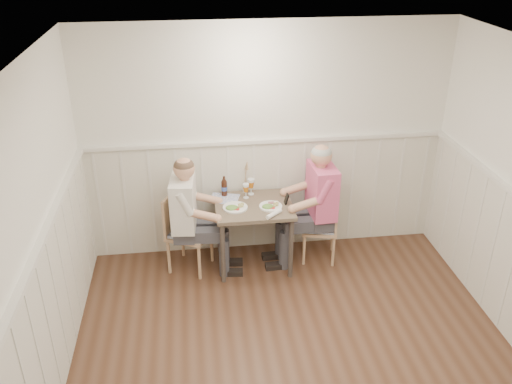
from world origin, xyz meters
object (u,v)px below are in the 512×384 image
at_px(chair_right, 324,224).
at_px(grass_vase, 245,178).
at_px(diner_cream, 189,225).
at_px(beer_bottle, 224,187).
at_px(chair_left, 185,229).
at_px(man_in_pink, 317,213).
at_px(dining_table, 254,213).

xyz_separation_m(chair_right, grass_vase, (-0.86, 0.29, 0.49)).
xyz_separation_m(diner_cream, beer_bottle, (0.40, 0.30, 0.28)).
xyz_separation_m(chair_left, beer_bottle, (0.45, 0.20, 0.37)).
height_order(chair_left, grass_vase, grass_vase).
bearing_deg(chair_left, chair_right, -0.77).
relative_size(beer_bottle, grass_vase, 0.60).
bearing_deg(chair_left, man_in_pink, -1.87).
height_order(chair_right, chair_left, chair_left).
bearing_deg(diner_cream, dining_table, 3.95).
height_order(man_in_pink, grass_vase, man_in_pink).
relative_size(dining_table, man_in_pink, 0.58).
distance_m(diner_cream, beer_bottle, 0.57).
xyz_separation_m(man_in_pink, diner_cream, (-1.39, -0.05, -0.02)).
relative_size(chair_left, grass_vase, 2.30).
height_order(dining_table, beer_bottle, beer_bottle).
relative_size(dining_table, grass_vase, 2.14).
relative_size(chair_right, diner_cream, 0.58).
bearing_deg(man_in_pink, grass_vase, 157.66).
distance_m(chair_right, chair_left, 1.54).
distance_m(man_in_pink, grass_vase, 0.88).
bearing_deg(dining_table, chair_left, 176.54).
relative_size(chair_right, beer_bottle, 3.43).
relative_size(dining_table, diner_cream, 0.60).
xyz_separation_m(chair_left, diner_cream, (0.05, -0.09, 0.09)).
relative_size(chair_right, chair_left, 0.90).
bearing_deg(dining_table, grass_vase, 101.45).
distance_m(chair_right, diner_cream, 1.50).
relative_size(chair_right, man_in_pink, 0.56).
height_order(chair_left, man_in_pink, man_in_pink).
height_order(dining_table, man_in_pink, man_in_pink).
xyz_separation_m(chair_right, man_in_pink, (-0.10, -0.03, 0.16)).
height_order(chair_right, man_in_pink, man_in_pink).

